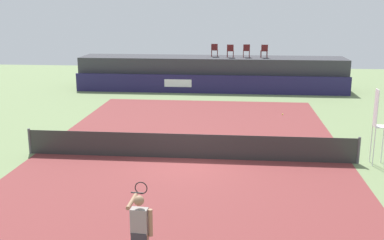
# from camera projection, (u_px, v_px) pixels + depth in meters

# --- Properties ---
(ground_plane) EXTENTS (48.00, 48.00, 0.00)m
(ground_plane) POSITION_uv_depth(u_px,v_px,m) (196.00, 137.00, 20.43)
(ground_plane) COLOR #6B7F51
(court_inner) EXTENTS (12.00, 22.00, 0.00)m
(court_inner) POSITION_uv_depth(u_px,v_px,m) (189.00, 158.00, 17.53)
(court_inner) COLOR maroon
(court_inner) RESTS_ON ground
(sponsor_wall) EXTENTS (18.00, 0.22, 1.20)m
(sponsor_wall) POSITION_uv_depth(u_px,v_px,m) (210.00, 84.00, 30.44)
(sponsor_wall) COLOR #231E4C
(sponsor_wall) RESTS_ON ground
(spectator_platform) EXTENTS (18.00, 2.80, 2.20)m
(spectator_platform) POSITION_uv_depth(u_px,v_px,m) (212.00, 73.00, 32.06)
(spectator_platform) COLOR #38383D
(spectator_platform) RESTS_ON ground
(spectator_chair_far_left) EXTENTS (0.44, 0.44, 0.89)m
(spectator_chair_far_left) POSITION_uv_depth(u_px,v_px,m) (214.00, 50.00, 31.78)
(spectator_chair_far_left) COLOR #561919
(spectator_chair_far_left) RESTS_ON spectator_platform
(spectator_chair_left) EXTENTS (0.46, 0.46, 0.89)m
(spectator_chair_left) POSITION_uv_depth(u_px,v_px,m) (230.00, 50.00, 31.21)
(spectator_chair_left) COLOR #561919
(spectator_chair_left) RESTS_ON spectator_platform
(spectator_chair_center) EXTENTS (0.45, 0.45, 0.89)m
(spectator_chair_center) POSITION_uv_depth(u_px,v_px,m) (246.00, 50.00, 31.33)
(spectator_chair_center) COLOR #561919
(spectator_chair_center) RESTS_ON spectator_platform
(spectator_chair_right) EXTENTS (0.47, 0.47, 0.89)m
(spectator_chair_right) POSITION_uv_depth(u_px,v_px,m) (264.00, 50.00, 31.11)
(spectator_chair_right) COLOR #561919
(spectator_chair_right) RESTS_ON spectator_platform
(umpire_chair) EXTENTS (0.45, 0.45, 2.76)m
(umpire_chair) POSITION_uv_depth(u_px,v_px,m) (378.00, 122.00, 16.52)
(umpire_chair) COLOR white
(umpire_chair) RESTS_ON ground
(tennis_net) EXTENTS (12.40, 0.02, 0.95)m
(tennis_net) POSITION_uv_depth(u_px,v_px,m) (189.00, 146.00, 17.42)
(tennis_net) COLOR #2D2D2D
(tennis_net) RESTS_ON ground
(net_post_near) EXTENTS (0.10, 0.10, 1.00)m
(net_post_near) POSITION_uv_depth(u_px,v_px,m) (30.00, 141.00, 18.00)
(net_post_near) COLOR #4C4C51
(net_post_near) RESTS_ON ground
(net_post_far) EXTENTS (0.10, 0.10, 1.00)m
(net_post_far) POSITION_uv_depth(u_px,v_px,m) (359.00, 150.00, 16.83)
(net_post_far) COLOR #4C4C51
(net_post_far) RESTS_ON ground
(tennis_player) EXTENTS (0.62, 1.16, 1.77)m
(tennis_player) POSITION_uv_depth(u_px,v_px,m) (140.00, 231.00, 9.84)
(tennis_player) COLOR white
(tennis_player) RESTS_ON court_inner
(tennis_ball) EXTENTS (0.07, 0.07, 0.07)m
(tennis_ball) POSITION_uv_depth(u_px,v_px,m) (282.00, 114.00, 24.50)
(tennis_ball) COLOR #D8EA33
(tennis_ball) RESTS_ON court_inner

